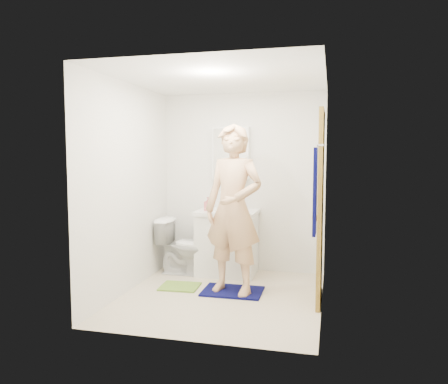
% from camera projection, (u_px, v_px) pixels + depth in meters
% --- Properties ---
extents(floor, '(2.20, 2.40, 0.02)m').
position_uv_depth(floor, '(221.00, 297.00, 4.88)').
color(floor, beige).
rests_on(floor, ground).
extents(ceiling, '(2.20, 2.40, 0.02)m').
position_uv_depth(ceiling, '(221.00, 77.00, 4.67)').
color(ceiling, white).
rests_on(ceiling, ground).
extents(wall_back, '(2.20, 0.02, 2.40)m').
position_uv_depth(wall_back, '(243.00, 183.00, 5.95)').
color(wall_back, silver).
rests_on(wall_back, ground).
extents(wall_front, '(2.20, 0.02, 2.40)m').
position_uv_depth(wall_front, '(185.00, 201.00, 3.61)').
color(wall_front, silver).
rests_on(wall_front, ground).
extents(wall_left, '(0.02, 2.40, 2.40)m').
position_uv_depth(wall_left, '(128.00, 188.00, 5.04)').
color(wall_left, silver).
rests_on(wall_left, ground).
extents(wall_right, '(0.02, 2.40, 2.40)m').
position_uv_depth(wall_right, '(325.00, 192.00, 4.51)').
color(wall_right, silver).
rests_on(wall_right, ground).
extents(vanity_cabinet, '(0.75, 0.55, 0.80)m').
position_uv_depth(vanity_cabinet, '(227.00, 244.00, 5.77)').
color(vanity_cabinet, white).
rests_on(vanity_cabinet, floor).
extents(countertop, '(0.79, 0.59, 0.05)m').
position_uv_depth(countertop, '(227.00, 212.00, 5.73)').
color(countertop, white).
rests_on(countertop, vanity_cabinet).
extents(sink_basin, '(0.40, 0.40, 0.03)m').
position_uv_depth(sink_basin, '(227.00, 211.00, 5.73)').
color(sink_basin, white).
rests_on(sink_basin, countertop).
extents(faucet, '(0.03, 0.03, 0.12)m').
position_uv_depth(faucet, '(230.00, 204.00, 5.90)').
color(faucet, silver).
rests_on(faucet, countertop).
extents(medicine_cabinet, '(0.50, 0.12, 0.70)m').
position_uv_depth(medicine_cabinet, '(231.00, 153.00, 5.88)').
color(medicine_cabinet, white).
rests_on(medicine_cabinet, wall_back).
extents(mirror_panel, '(0.46, 0.01, 0.66)m').
position_uv_depth(mirror_panel, '(230.00, 153.00, 5.82)').
color(mirror_panel, white).
rests_on(mirror_panel, wall_back).
extents(door, '(0.05, 0.80, 2.05)m').
position_uv_depth(door, '(320.00, 207.00, 4.68)').
color(door, '#A6802D').
rests_on(door, ground).
extents(door_knob, '(0.07, 0.07, 0.07)m').
position_uv_depth(door_knob, '(315.00, 218.00, 4.39)').
color(door_knob, gold).
rests_on(door_knob, door).
extents(towel, '(0.03, 0.24, 0.80)m').
position_uv_depth(towel, '(315.00, 192.00, 3.97)').
color(towel, '#070843').
rests_on(towel, wall_right).
extents(towel_hook, '(0.06, 0.02, 0.02)m').
position_uv_depth(towel_hook, '(320.00, 145.00, 3.93)').
color(towel_hook, silver).
rests_on(towel_hook, wall_right).
extents(toilet, '(0.73, 0.42, 0.74)m').
position_uv_depth(toilet, '(185.00, 246.00, 5.79)').
color(toilet, white).
rests_on(toilet, floor).
extents(bath_mat, '(0.69, 0.49, 0.02)m').
position_uv_depth(bath_mat, '(233.00, 291.00, 5.03)').
color(bath_mat, '#070843').
rests_on(bath_mat, floor).
extents(green_rug, '(0.47, 0.40, 0.02)m').
position_uv_depth(green_rug, '(180.00, 286.00, 5.21)').
color(green_rug, olive).
rests_on(green_rug, floor).
extents(soap_dispenser, '(0.09, 0.09, 0.18)m').
position_uv_depth(soap_dispenser, '(208.00, 204.00, 5.71)').
color(soap_dispenser, '#C45B5F').
rests_on(soap_dispenser, countertop).
extents(toothbrush_cup, '(0.16, 0.16, 0.11)m').
position_uv_depth(toothbrush_cup, '(238.00, 206.00, 5.81)').
color(toothbrush_cup, '#64397F').
rests_on(toothbrush_cup, countertop).
extents(man, '(0.79, 0.63, 1.90)m').
position_uv_depth(man, '(233.00, 209.00, 4.89)').
color(man, tan).
rests_on(man, bath_mat).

